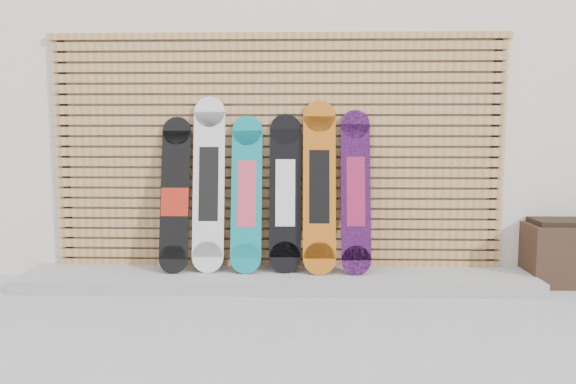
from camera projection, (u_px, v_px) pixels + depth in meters
The scene contains 10 objects.
ground at pixel (292, 310), 4.41m from camera, with size 80.00×80.00×0.00m, color #98979A.
building at pixel (333, 101), 7.68m from camera, with size 12.00×5.00×3.60m, color beige.
concrete_step at pixel (277, 279), 5.09m from camera, with size 4.60×0.70×0.12m, color gray.
slat_wall at pixel (278, 151), 5.25m from camera, with size 4.26×0.08×2.29m.
snowboard_0 at pixel (175, 195), 5.12m from camera, with size 0.26×0.34×1.41m.
snowboard_1 at pixel (209, 184), 5.12m from camera, with size 0.29×0.30×1.60m.
snowboard_2 at pixel (247, 194), 5.11m from camera, with size 0.28×0.33×1.42m.
snowboard_3 at pixel (285, 193), 5.12m from camera, with size 0.29×0.29×1.44m.
snowboard_4 at pixel (319, 187), 5.07m from camera, with size 0.30×0.35×1.56m.
snowboard_5 at pixel (356, 191), 5.07m from camera, with size 0.27×0.35×1.47m.
Camera 1 is at (0.09, -4.28, 1.41)m, focal length 35.00 mm.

